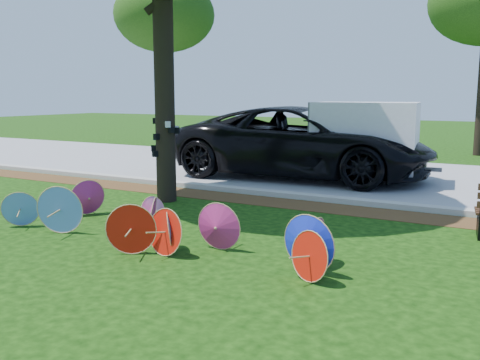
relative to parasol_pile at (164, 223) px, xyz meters
The scene contains 7 objects.
ground 0.64m from the parasol_pile, 83.18° to the right, with size 90.00×90.00×0.00m, color black.
mulch_strip 4.00m from the parasol_pile, 89.10° to the left, with size 90.00×1.00×0.01m, color #472D16.
curb 4.69m from the parasol_pile, 89.24° to the left, with size 90.00×0.30×0.12m, color #B7B5AD.
street 8.84m from the parasol_pile, 89.60° to the left, with size 90.00×8.00×0.01m, color gray.
parasol_pile is the anchor object (origin of this frame).
black_van 7.72m from the parasol_pile, 95.90° to the left, with size 3.38×7.32×2.03m, color black.
cargo_trailer 7.75m from the parasol_pile, 82.41° to the left, with size 2.68×1.70×2.48m, color white.
Camera 1 is at (5.00, -6.10, 2.40)m, focal length 40.00 mm.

